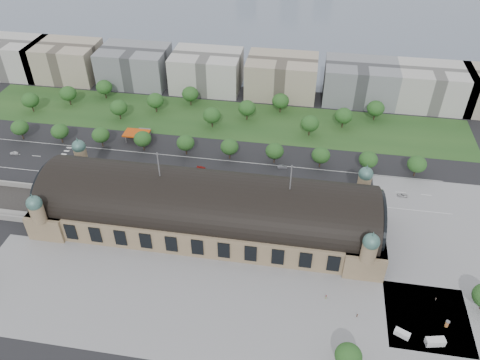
% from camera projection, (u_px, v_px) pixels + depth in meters
% --- Properties ---
extents(ground, '(900.00, 900.00, 0.00)m').
position_uv_depth(ground, '(209.00, 225.00, 210.64)').
color(ground, black).
rests_on(ground, ground).
extents(station, '(150.00, 48.40, 44.30)m').
position_uv_depth(station, '(208.00, 208.00, 204.34)').
color(station, '#8F7958').
rests_on(station, ground).
extents(plaza_south, '(190.00, 48.00, 0.12)m').
position_uv_depth(plaza_south, '(210.00, 308.00, 175.08)').
color(plaza_south, gray).
rests_on(plaza_south, ground).
extents(plaza_east, '(56.00, 100.00, 0.12)m').
position_uv_depth(plaza_east, '(447.00, 252.00, 197.45)').
color(plaza_east, gray).
rests_on(plaza_east, ground).
extents(road_slab, '(260.00, 26.00, 0.10)m').
position_uv_depth(road_slab, '(187.00, 171.00, 242.81)').
color(road_slab, black).
rests_on(road_slab, ground).
extents(grass_belt, '(300.00, 45.00, 0.10)m').
position_uv_depth(grass_belt, '(217.00, 119.00, 285.03)').
color(grass_belt, '#22481D').
rests_on(grass_belt, ground).
extents(petrol_station, '(14.00, 13.00, 5.05)m').
position_uv_depth(petrol_station, '(141.00, 133.00, 266.60)').
color(petrol_station, '#C3430B').
rests_on(petrol_station, ground).
extents(lake, '(700.00, 320.00, 0.08)m').
position_uv_depth(lake, '(276.00, 11.00, 442.84)').
color(lake, slate).
rests_on(lake, ground).
extents(office_0, '(45.00, 32.00, 24.00)m').
position_uv_depth(office_0, '(12.00, 57.00, 328.68)').
color(office_0, '#B5B3AC').
rests_on(office_0, ground).
extents(office_1, '(45.00, 32.00, 24.00)m').
position_uv_depth(office_1, '(66.00, 61.00, 323.55)').
color(office_1, tan).
rests_on(office_1, ground).
extents(office_2, '(45.00, 32.00, 24.00)m').
position_uv_depth(office_2, '(135.00, 66.00, 317.15)').
color(office_2, gray).
rests_on(office_2, ground).
extents(office_3, '(45.00, 32.00, 24.00)m').
position_uv_depth(office_3, '(207.00, 71.00, 310.75)').
color(office_3, '#B5B3AC').
rests_on(office_3, ground).
extents(office_4, '(45.00, 32.00, 24.00)m').
position_uv_depth(office_4, '(282.00, 76.00, 304.35)').
color(office_4, tan).
rests_on(office_4, ground).
extents(office_5, '(45.00, 32.00, 24.00)m').
position_uv_depth(office_5, '(360.00, 82.00, 297.95)').
color(office_5, gray).
rests_on(office_5, ground).
extents(office_6, '(45.00, 32.00, 24.00)m').
position_uv_depth(office_6, '(433.00, 87.00, 292.19)').
color(office_6, '#B5B3AC').
rests_on(office_6, ground).
extents(tree_row_0, '(9.60, 9.60, 11.52)m').
position_uv_depth(tree_row_0, '(20.00, 128.00, 262.75)').
color(tree_row_0, '#2D2116').
rests_on(tree_row_0, ground).
extents(tree_row_1, '(9.60, 9.60, 11.52)m').
position_uv_depth(tree_row_1, '(60.00, 131.00, 259.67)').
color(tree_row_1, '#2D2116').
rests_on(tree_row_1, ground).
extents(tree_row_2, '(9.60, 9.60, 11.52)m').
position_uv_depth(tree_row_2, '(101.00, 135.00, 256.60)').
color(tree_row_2, '#2D2116').
rests_on(tree_row_2, ground).
extents(tree_row_3, '(9.60, 9.60, 11.52)m').
position_uv_depth(tree_row_3, '(143.00, 139.00, 253.53)').
color(tree_row_3, '#2D2116').
rests_on(tree_row_3, ground).
extents(tree_row_4, '(9.60, 9.60, 11.52)m').
position_uv_depth(tree_row_4, '(186.00, 143.00, 250.46)').
color(tree_row_4, '#2D2116').
rests_on(tree_row_4, ground).
extents(tree_row_5, '(9.60, 9.60, 11.52)m').
position_uv_depth(tree_row_5, '(230.00, 147.00, 247.38)').
color(tree_row_5, '#2D2116').
rests_on(tree_row_5, ground).
extents(tree_row_6, '(9.60, 9.60, 11.52)m').
position_uv_depth(tree_row_6, '(275.00, 151.00, 244.31)').
color(tree_row_6, '#2D2116').
rests_on(tree_row_6, ground).
extents(tree_row_7, '(9.60, 9.60, 11.52)m').
position_uv_depth(tree_row_7, '(321.00, 155.00, 241.24)').
color(tree_row_7, '#2D2116').
rests_on(tree_row_7, ground).
extents(tree_row_8, '(9.60, 9.60, 11.52)m').
position_uv_depth(tree_row_8, '(368.00, 160.00, 238.16)').
color(tree_row_8, '#2D2116').
rests_on(tree_row_8, ground).
extents(tree_row_9, '(9.60, 9.60, 11.52)m').
position_uv_depth(tree_row_9, '(417.00, 164.00, 235.09)').
color(tree_row_9, '#2D2116').
rests_on(tree_row_9, ground).
extents(tree_belt_0, '(10.40, 10.40, 12.48)m').
position_uv_depth(tree_belt_0, '(30.00, 100.00, 287.02)').
color(tree_belt_0, '#2D2116').
rests_on(tree_belt_0, ground).
extents(tree_belt_1, '(10.40, 10.40, 12.48)m').
position_uv_depth(tree_belt_1, '(68.00, 93.00, 293.94)').
color(tree_belt_1, '#2D2116').
rests_on(tree_belt_1, ground).
extents(tree_belt_2, '(10.40, 10.40, 12.48)m').
position_uv_depth(tree_belt_2, '(104.00, 87.00, 300.86)').
color(tree_belt_2, '#2D2116').
rests_on(tree_belt_2, ground).
extents(tree_belt_3, '(10.40, 10.40, 12.48)m').
position_uv_depth(tree_belt_3, '(119.00, 107.00, 279.72)').
color(tree_belt_3, '#2D2116').
rests_on(tree_belt_3, ground).
extents(tree_belt_4, '(10.40, 10.40, 12.48)m').
position_uv_depth(tree_belt_4, '(155.00, 100.00, 286.64)').
color(tree_belt_4, '#2D2116').
rests_on(tree_belt_4, ground).
extents(tree_belt_5, '(10.40, 10.40, 12.48)m').
position_uv_depth(tree_belt_5, '(190.00, 94.00, 293.56)').
color(tree_belt_5, '#2D2116').
rests_on(tree_belt_5, ground).
extents(tree_belt_6, '(10.40, 10.40, 12.48)m').
position_uv_depth(tree_belt_6, '(212.00, 115.00, 272.43)').
color(tree_belt_6, '#2D2116').
rests_on(tree_belt_6, ground).
extents(tree_belt_7, '(10.40, 10.40, 12.48)m').
position_uv_depth(tree_belt_7, '(247.00, 108.00, 279.34)').
color(tree_belt_7, '#2D2116').
rests_on(tree_belt_7, ground).
extents(tree_belt_8, '(10.40, 10.40, 12.48)m').
position_uv_depth(tree_belt_8, '(281.00, 101.00, 286.26)').
color(tree_belt_8, '#2D2116').
rests_on(tree_belt_8, ground).
extents(tree_belt_9, '(10.40, 10.40, 12.48)m').
position_uv_depth(tree_belt_9, '(310.00, 123.00, 265.13)').
color(tree_belt_9, '#2D2116').
rests_on(tree_belt_9, ground).
extents(tree_belt_10, '(10.40, 10.40, 12.48)m').
position_uv_depth(tree_belt_10, '(344.00, 116.00, 272.04)').
color(tree_belt_10, '#2D2116').
rests_on(tree_belt_10, ground).
extents(tree_belt_11, '(10.40, 10.40, 12.48)m').
position_uv_depth(tree_belt_11, '(376.00, 108.00, 278.96)').
color(tree_belt_11, '#2D2116').
rests_on(tree_belt_11, ground).
extents(tree_plaza_s, '(9.00, 9.00, 10.64)m').
position_uv_depth(tree_plaza_s, '(348.00, 356.00, 152.03)').
color(tree_plaza_s, '#2D2116').
rests_on(tree_plaza_s, ground).
extents(traffic_car_0, '(4.74, 2.07, 1.59)m').
position_uv_depth(traffic_car_0, '(14.00, 153.00, 254.58)').
color(traffic_car_0, silver).
rests_on(traffic_car_0, ground).
extents(traffic_car_2, '(5.13, 2.82, 1.36)m').
position_uv_depth(traffic_car_2, '(80.00, 166.00, 245.23)').
color(traffic_car_2, black).
rests_on(traffic_car_2, ground).
extents(traffic_car_3, '(4.50, 1.88, 1.30)m').
position_uv_depth(traffic_car_3, '(201.00, 168.00, 244.06)').
color(traffic_car_3, maroon).
rests_on(traffic_car_3, ground).
extents(traffic_car_4, '(4.76, 2.36, 1.56)m').
position_uv_depth(traffic_car_4, '(234.00, 177.00, 237.77)').
color(traffic_car_4, '#162240').
rests_on(traffic_car_4, ground).
extents(traffic_car_5, '(5.01, 2.21, 1.60)m').
position_uv_depth(traffic_car_5, '(282.00, 167.00, 244.48)').
color(traffic_car_5, slate).
rests_on(traffic_car_5, ground).
extents(traffic_car_6, '(4.82, 2.30, 1.33)m').
position_uv_depth(traffic_car_6, '(402.00, 195.00, 226.40)').
color(traffic_car_6, silver).
rests_on(traffic_car_6, ground).
extents(parked_car_0, '(4.00, 3.32, 1.29)m').
position_uv_depth(parked_car_0, '(68.00, 174.00, 239.87)').
color(parked_car_0, black).
rests_on(parked_car_0, ground).
extents(parked_car_1, '(6.09, 4.83, 1.54)m').
position_uv_depth(parked_car_1, '(122.00, 179.00, 236.07)').
color(parked_car_1, maroon).
rests_on(parked_car_1, ground).
extents(parked_car_2, '(4.68, 3.71, 1.27)m').
position_uv_depth(parked_car_2, '(111.00, 183.00, 233.63)').
color(parked_car_2, '#192448').
rests_on(parked_car_2, ground).
extents(parked_car_3, '(4.11, 3.27, 1.31)m').
position_uv_depth(parked_car_3, '(132.00, 181.00, 235.45)').
color(parked_car_3, slate).
rests_on(parked_car_3, ground).
extents(parked_car_4, '(5.06, 3.20, 1.57)m').
position_uv_depth(parked_car_4, '(121.00, 179.00, 236.14)').
color(parked_car_4, silver).
rests_on(parked_car_4, ground).
extents(parked_car_5, '(5.66, 4.62, 1.43)m').
position_uv_depth(parked_car_5, '(169.00, 189.00, 229.73)').
color(parked_car_5, gray).
rests_on(parked_car_5, ground).
extents(parked_car_6, '(5.78, 4.83, 1.58)m').
position_uv_depth(parked_car_6, '(176.00, 185.00, 232.47)').
color(parked_car_6, black).
rests_on(parked_car_6, ground).
extents(bus_west, '(13.44, 3.87, 3.70)m').
position_uv_depth(bus_west, '(226.00, 186.00, 230.16)').
color(bus_west, red).
rests_on(bus_west, ground).
extents(bus_mid, '(12.44, 3.56, 3.43)m').
position_uv_depth(bus_mid, '(257.00, 184.00, 231.73)').
color(bus_mid, beige).
rests_on(bus_mid, ground).
extents(bus_east, '(13.10, 3.73, 3.61)m').
position_uv_depth(bus_east, '(254.00, 183.00, 231.83)').
color(bus_east, beige).
rests_on(bus_east, ground).
extents(van_east, '(7.03, 3.97, 2.87)m').
position_uv_depth(van_east, '(434.00, 342.00, 162.20)').
color(van_east, silver).
rests_on(van_east, ground).
extents(van_south, '(5.79, 4.22, 2.33)m').
position_uv_depth(van_south, '(401.00, 333.00, 165.17)').
color(van_south, silver).
rests_on(van_south, ground).
extents(advertising_column, '(1.51, 1.51, 2.87)m').
position_uv_depth(advertising_column, '(447.00, 324.00, 167.87)').
color(advertising_column, '#E33846').
rests_on(advertising_column, ground).
extents(pedestrian_0, '(0.94, 0.60, 1.84)m').
position_uv_depth(pedestrian_0, '(326.00, 297.00, 177.96)').
color(pedestrian_0, gray).
rests_on(pedestrian_0, ground).
extents(pedestrian_1, '(0.68, 0.75, 1.71)m').
position_uv_depth(pedestrian_1, '(357.00, 316.00, 171.41)').
color(pedestrian_1, gray).
rests_on(pedestrian_1, ground).
extents(pedestrian_2, '(0.70, 0.94, 1.72)m').
position_uv_depth(pedestrian_2, '(436.00, 299.00, 177.39)').
color(pedestrian_2, gray).
rests_on(pedestrian_2, ground).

